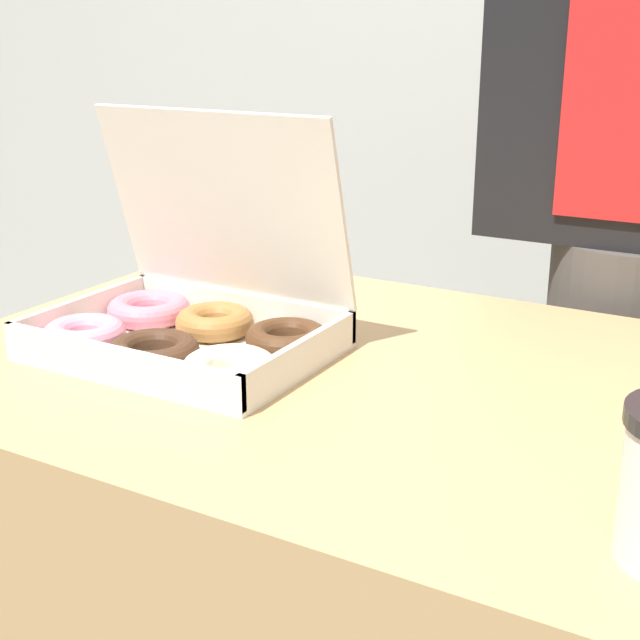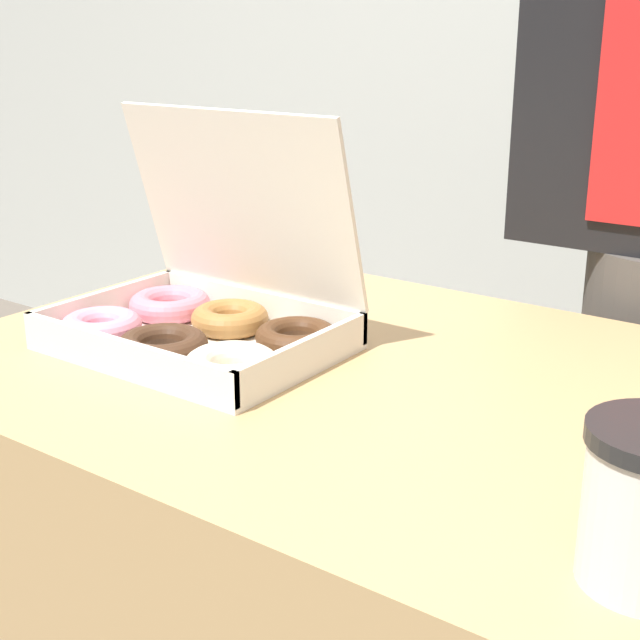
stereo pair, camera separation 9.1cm
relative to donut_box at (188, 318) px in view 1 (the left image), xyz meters
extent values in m
cube|color=white|center=(0.00, -0.01, -0.04)|extent=(0.32, 0.24, 0.01)
cube|color=white|center=(-0.16, -0.01, -0.01)|extent=(0.01, 0.24, 0.04)
cube|color=white|center=(0.16, -0.01, -0.01)|extent=(0.01, 0.24, 0.04)
cube|color=white|center=(0.00, -0.13, -0.01)|extent=(0.32, 0.01, 0.04)
cube|color=white|center=(0.00, 0.10, -0.01)|extent=(0.32, 0.01, 0.04)
cube|color=white|center=(0.00, 0.07, 0.12)|extent=(0.32, 0.07, 0.23)
torus|color=pink|center=(-0.10, -0.07, -0.02)|extent=(0.14, 0.14, 0.03)
torus|color=pink|center=(-0.10, 0.04, -0.02)|extent=(0.11, 0.11, 0.03)
torus|color=#422819|center=(0.00, -0.07, -0.02)|extent=(0.13, 0.13, 0.03)
torus|color=#A87038|center=(0.00, 0.04, -0.02)|extent=(0.10, 0.10, 0.03)
torus|color=silver|center=(0.11, -0.07, -0.02)|extent=(0.11, 0.11, 0.03)
torus|color=#4C2D19|center=(0.11, 0.04, -0.02)|extent=(0.13, 0.13, 0.03)
cylinder|color=#4C4742|center=(0.39, 0.54, -0.39)|extent=(0.24, 0.24, 0.83)
cube|color=red|center=(0.39, 0.44, 0.25)|extent=(0.19, 0.01, 0.35)
camera|label=1|loc=(0.62, -0.77, 0.32)|focal=50.00mm
camera|label=2|loc=(0.70, -0.73, 0.32)|focal=50.00mm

